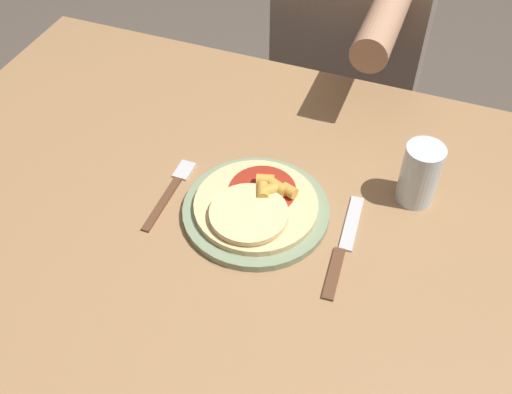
% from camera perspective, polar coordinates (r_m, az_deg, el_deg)
% --- Properties ---
extents(dining_table, '(1.28, 0.96, 0.75)m').
position_cam_1_polar(dining_table, '(1.06, -2.15, -6.44)').
color(dining_table, '#9E754C').
rests_on(dining_table, ground_plane).
extents(plate, '(0.25, 0.25, 0.01)m').
position_cam_1_polar(plate, '(1.00, 0.00, -1.29)').
color(plate, gray).
rests_on(plate, dining_table).
extents(pizza, '(0.21, 0.21, 0.04)m').
position_cam_1_polar(pizza, '(0.99, 0.01, -0.75)').
color(pizza, '#E0C689').
rests_on(pizza, plate).
extents(fork, '(0.03, 0.18, 0.00)m').
position_cam_1_polar(fork, '(1.06, -8.05, 0.71)').
color(fork, brown).
rests_on(fork, dining_table).
extents(knife, '(0.03, 0.22, 0.00)m').
position_cam_1_polar(knife, '(0.97, 8.31, -4.71)').
color(knife, brown).
rests_on(knife, dining_table).
extents(drinking_glass, '(0.06, 0.06, 0.11)m').
position_cam_1_polar(drinking_glass, '(1.03, 15.34, 2.11)').
color(drinking_glass, silver).
rests_on(drinking_glass, dining_table).
extents(person_diner, '(0.36, 0.52, 1.24)m').
position_cam_1_polar(person_diner, '(1.55, 9.31, 15.88)').
color(person_diner, '#2D2D38').
rests_on(person_diner, ground_plane).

